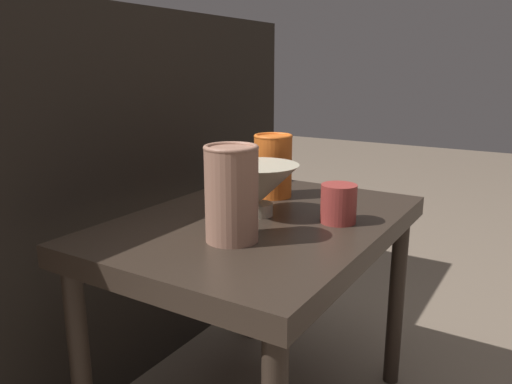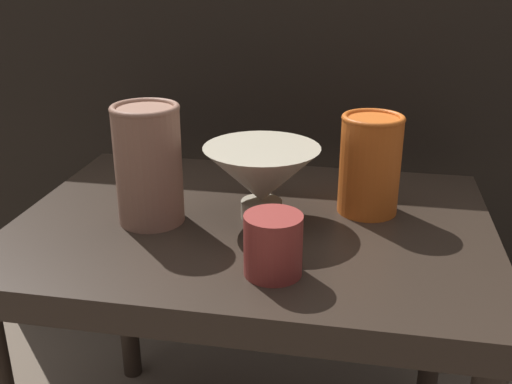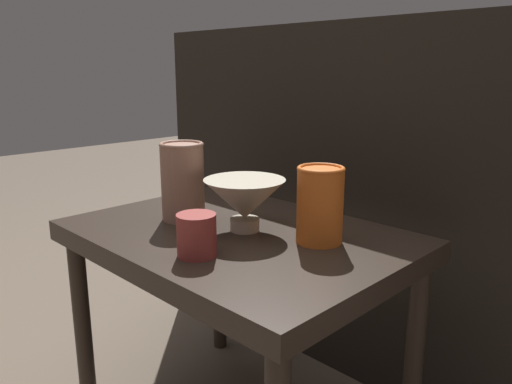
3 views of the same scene
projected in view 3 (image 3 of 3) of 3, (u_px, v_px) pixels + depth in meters
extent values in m
cube|color=#2D231C|center=(238.00, 240.00, 0.97)|extent=(0.64, 0.46, 0.04)
cylinder|color=#2D231C|center=(83.00, 329.00, 1.09)|extent=(0.04, 0.04, 0.41)
cylinder|color=#2D231C|center=(219.00, 277.00, 1.36)|extent=(0.04, 0.04, 0.41)
cylinder|color=#2D231C|center=(414.00, 362.00, 0.97)|extent=(0.04, 0.04, 0.41)
cube|color=black|center=(391.00, 191.00, 1.37)|extent=(1.26, 0.50, 0.86)
cylinder|color=#B2A88E|center=(245.00, 224.00, 0.96)|extent=(0.06, 0.06, 0.02)
cone|color=#B2A88E|center=(245.00, 199.00, 0.95)|extent=(0.16, 0.16, 0.08)
cylinder|color=#996B56|center=(183.00, 182.00, 1.02)|extent=(0.09, 0.09, 0.16)
torus|color=#996B56|center=(181.00, 145.00, 1.00)|extent=(0.09, 0.09, 0.01)
cylinder|color=orange|center=(320.00, 206.00, 0.89)|extent=(0.08, 0.08, 0.13)
torus|color=orange|center=(321.00, 169.00, 0.87)|extent=(0.08, 0.08, 0.01)
cylinder|color=maroon|center=(197.00, 235.00, 0.83)|extent=(0.07, 0.07, 0.07)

